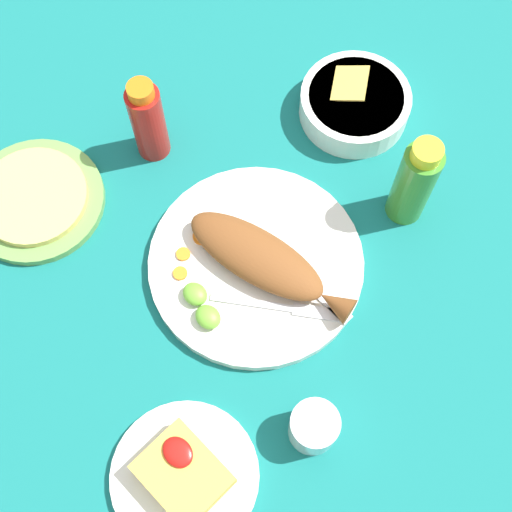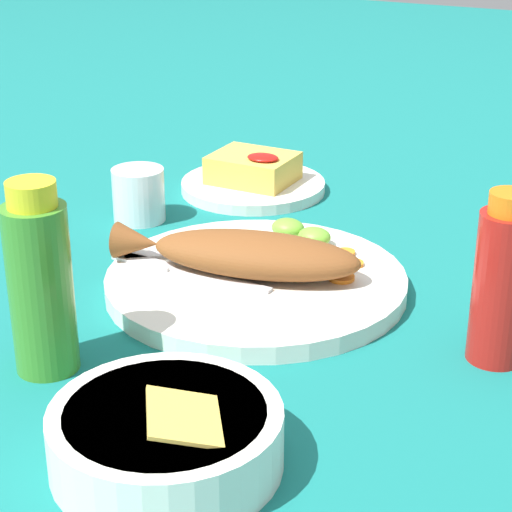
% 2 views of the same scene
% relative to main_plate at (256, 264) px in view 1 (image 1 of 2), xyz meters
% --- Properties ---
extents(ground_plane, '(4.00, 4.00, 0.00)m').
position_rel_main_plate_xyz_m(ground_plane, '(0.00, 0.00, -0.01)').
color(ground_plane, '#146B66').
extents(main_plate, '(0.31, 0.31, 0.02)m').
position_rel_main_plate_xyz_m(main_plate, '(0.00, 0.00, 0.00)').
color(main_plate, silver).
rests_on(main_plate, ground_plane).
extents(fried_fish, '(0.26, 0.12, 0.04)m').
position_rel_main_plate_xyz_m(fried_fish, '(-0.01, -0.00, 0.03)').
color(fried_fish, brown).
rests_on(fried_fish, main_plate).
extents(fork_near, '(0.19, 0.02, 0.00)m').
position_rel_main_plate_xyz_m(fork_near, '(-0.07, -0.03, 0.01)').
color(fork_near, silver).
rests_on(fork_near, main_plate).
extents(fork_far, '(0.16, 0.12, 0.00)m').
position_rel_main_plate_xyz_m(fork_far, '(-0.08, 0.02, 0.01)').
color(fork_far, silver).
rests_on(fork_far, main_plate).
extents(carrot_slice_near, '(0.03, 0.03, 0.00)m').
position_rel_main_plate_xyz_m(carrot_slice_near, '(0.08, 0.03, 0.01)').
color(carrot_slice_near, orange).
rests_on(carrot_slice_near, main_plate).
extents(carrot_slice_mid, '(0.02, 0.02, 0.00)m').
position_rel_main_plate_xyz_m(carrot_slice_mid, '(0.08, 0.07, 0.01)').
color(carrot_slice_mid, orange).
rests_on(carrot_slice_mid, main_plate).
extents(carrot_slice_far, '(0.02, 0.02, 0.00)m').
position_rel_main_plate_xyz_m(carrot_slice_far, '(0.06, 0.09, 0.01)').
color(carrot_slice_far, orange).
rests_on(carrot_slice_far, main_plate).
extents(lime_wedge_main, '(0.04, 0.03, 0.02)m').
position_rel_main_plate_xyz_m(lime_wedge_main, '(0.02, 0.10, 0.02)').
color(lime_wedge_main, '#6BB233').
rests_on(lime_wedge_main, main_plate).
extents(lime_wedge_side, '(0.04, 0.03, 0.02)m').
position_rel_main_plate_xyz_m(lime_wedge_side, '(-0.02, 0.11, 0.02)').
color(lime_wedge_side, '#6BB233').
rests_on(lime_wedge_side, main_plate).
extents(hot_sauce_bottle_red, '(0.05, 0.05, 0.16)m').
position_rel_main_plate_xyz_m(hot_sauce_bottle_red, '(0.25, -0.03, 0.06)').
color(hot_sauce_bottle_red, '#B21914').
rests_on(hot_sauce_bottle_red, ground_plane).
extents(hot_sauce_bottle_green, '(0.05, 0.05, 0.17)m').
position_rel_main_plate_xyz_m(hot_sauce_bottle_green, '(-0.09, -0.22, 0.07)').
color(hot_sauce_bottle_green, '#3D8428').
rests_on(hot_sauce_bottle_green, ground_plane).
extents(salt_cup, '(0.06, 0.06, 0.06)m').
position_rel_main_plate_xyz_m(salt_cup, '(-0.22, 0.11, 0.02)').
color(salt_cup, silver).
rests_on(salt_cup, ground_plane).
extents(side_plate_fries, '(0.19, 0.19, 0.01)m').
position_rel_main_plate_xyz_m(side_plate_fries, '(-0.14, 0.27, -0.00)').
color(side_plate_fries, silver).
rests_on(side_plate_fries, ground_plane).
extents(fries_pile, '(0.10, 0.09, 0.04)m').
position_rel_main_plate_xyz_m(fries_pile, '(-0.14, 0.27, 0.02)').
color(fries_pile, gold).
rests_on(fries_pile, side_plate_fries).
extents(guacamole_bowl, '(0.17, 0.17, 0.06)m').
position_rel_main_plate_xyz_m(guacamole_bowl, '(0.08, -0.29, 0.02)').
color(guacamole_bowl, white).
rests_on(guacamole_bowl, ground_plane).
extents(tortilla_plate, '(0.20, 0.20, 0.01)m').
position_rel_main_plate_xyz_m(tortilla_plate, '(0.30, 0.16, -0.00)').
color(tortilla_plate, '#6B9E4C').
rests_on(tortilla_plate, ground_plane).
extents(tortilla_stack, '(0.16, 0.16, 0.01)m').
position_rel_main_plate_xyz_m(tortilla_stack, '(0.30, 0.16, 0.01)').
color(tortilla_stack, '#E0C666').
rests_on(tortilla_stack, tortilla_plate).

